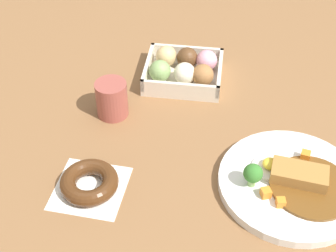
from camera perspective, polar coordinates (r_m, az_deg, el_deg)
The scene contains 5 objects.
ground_plane at distance 1.01m, azimuth 4.87°, elevation -0.40°, with size 1.60×1.60×0.00m, color brown.
curry_plate at distance 0.91m, azimuth 14.40°, elevation -6.48°, with size 0.27×0.27×0.07m.
donut_box at distance 1.12m, azimuth 1.91°, elevation 6.74°, with size 0.17×0.15×0.06m.
chocolate_ring_donut at distance 0.89m, azimuth -9.26°, elevation -6.63°, with size 0.14×0.14×0.03m.
coffee_mug at distance 1.02m, azimuth -6.65°, elevation 3.19°, with size 0.07×0.07×0.08m, color #9E4C42.
Camera 1 is at (0.02, -0.74, 0.68)m, focal length 51.64 mm.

